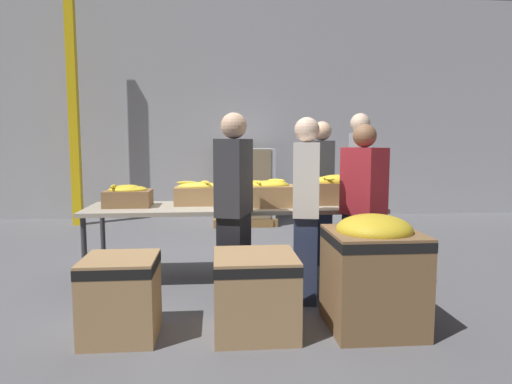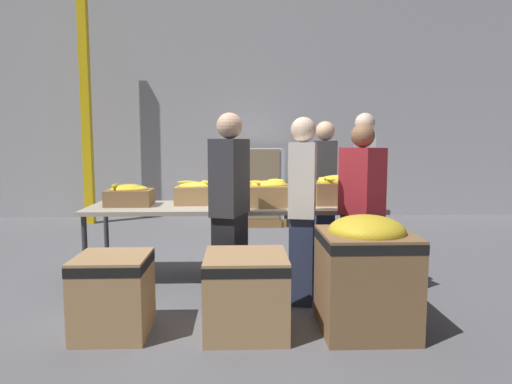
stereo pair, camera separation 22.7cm
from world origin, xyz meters
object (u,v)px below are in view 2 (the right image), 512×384
object	(u,v)px
banana_box_2	(269,193)
pallet_stack_1	(251,187)
sorting_table	(235,210)
volunteer_0	(363,187)
pallet_stack_0	(258,186)
volunteer_4	(324,193)
donation_bin_2	(366,270)
banana_box_1	(199,193)
donation_bin_1	(246,290)
support_pillar	(86,105)
volunteer_2	(230,210)
donation_bin_0	(113,292)
banana_box_3	(338,190)
banana_box_0	(129,195)
volunteer_1	(361,212)
volunteer_3	(302,211)

from	to	relation	value
banana_box_2	pallet_stack_1	bearing A→B (deg)	91.66
sorting_table	banana_box_2	size ratio (longest dim) A/B	6.04
volunteer_0	pallet_stack_0	distance (m)	2.72
pallet_stack_0	pallet_stack_1	bearing A→B (deg)	174.04
volunteer_4	donation_bin_2	xyz separation A→B (m)	(-0.04, -1.90, -0.35)
banana_box_1	donation_bin_2	bearing A→B (deg)	-46.33
donation_bin_1	support_pillar	bearing A→B (deg)	119.55
donation_bin_1	donation_bin_2	distance (m)	0.89
volunteer_2	donation_bin_0	world-z (taller)	volunteer_2
volunteer_0	donation_bin_0	bearing A→B (deg)	-35.69
volunteer_0	donation_bin_1	world-z (taller)	volunteer_0
volunteer_2	pallet_stack_1	bearing A→B (deg)	14.55
banana_box_2	pallet_stack_0	xyz separation A→B (m)	(0.02, 3.28, -0.26)
volunteer_4	support_pillar	xyz separation A→B (m)	(-3.51, 2.67, 1.20)
sorting_table	banana_box_2	xyz separation A→B (m)	(0.34, -0.08, 0.18)
banana_box_3	pallet_stack_1	xyz separation A→B (m)	(-0.80, 3.19, -0.28)
donation_bin_0	pallet_stack_1	xyz separation A→B (m)	(1.11, 4.52, 0.31)
volunteer_4	pallet_stack_0	bearing A→B (deg)	-162.84
banana_box_1	donation_bin_1	world-z (taller)	banana_box_1
sorting_table	support_pillar	xyz separation A→B (m)	(-2.50, 3.26, 1.29)
banana_box_0	donation_bin_0	world-z (taller)	banana_box_0
banana_box_1	volunteer_1	world-z (taller)	volunteer_1
donation_bin_2	pallet_stack_0	distance (m)	4.56
banana_box_1	pallet_stack_1	xyz separation A→B (m)	(0.61, 3.13, -0.25)
banana_box_3	sorting_table	bearing A→B (deg)	-178.94
sorting_table	banana_box_3	world-z (taller)	banana_box_3
volunteer_0	volunteer_4	world-z (taller)	volunteer_0
volunteer_4	volunteer_0	bearing A→B (deg)	110.64
donation_bin_0	donation_bin_1	distance (m)	0.96
volunteer_4	banana_box_0	bearing A→B (deg)	-71.65
banana_box_1	volunteer_2	size ratio (longest dim) A/B	0.30
volunteer_2	volunteer_4	size ratio (longest dim) A/B	1.01
volunteer_3	pallet_stack_1	bearing A→B (deg)	16.55
volunteer_3	support_pillar	bearing A→B (deg)	49.73
donation_bin_0	pallet_stack_1	size ratio (longest dim) A/B	0.46
donation_bin_0	support_pillar	world-z (taller)	support_pillar
sorting_table	volunteer_1	bearing A→B (deg)	-27.66
support_pillar	pallet_stack_1	size ratio (longest dim) A/B	3.16
volunteer_2	donation_bin_0	distance (m)	1.15
donation_bin_0	donation_bin_1	bearing A→B (deg)	0.00
banana_box_1	volunteer_4	size ratio (longest dim) A/B	0.30
banana_box_3	donation_bin_2	xyz separation A→B (m)	(-0.08, -1.33, -0.45)
banana_box_1	donation_bin_2	xyz separation A→B (m)	(1.33, -1.39, -0.42)
sorting_table	pallet_stack_1	size ratio (longest dim) A/B	2.28
volunteer_4	donation_bin_1	size ratio (longest dim) A/B	2.71
banana_box_0	donation_bin_0	bearing A→B (deg)	-82.15
volunteer_4	pallet_stack_0	xyz separation A→B (m)	(-0.65, 2.61, -0.18)
sorting_table	donation_bin_0	bearing A→B (deg)	-123.43
banana_box_0	support_pillar	size ratio (longest dim) A/B	0.11
volunteer_3	pallet_stack_1	distance (m)	3.89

